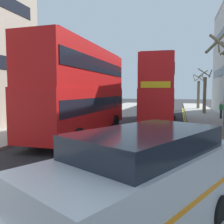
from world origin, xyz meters
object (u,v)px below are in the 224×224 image
Objects in this scene: double_decker_bus_oncoming at (159,89)px; double_decker_bus_away at (82,88)px; taxi_minivan at (139,187)px; pedestrian_far at (221,110)px.

double_decker_bus_away is at bearing -118.78° from double_decker_bus_oncoming.
double_decker_bus_away is 11.48m from taxi_minivan.
double_decker_bus_away reaches higher than pedestrian_far.
taxi_minivan is 22.00m from pedestrian_far.
double_decker_bus_away is 2.11× the size of taxi_minivan.
pedestrian_far is (9.98, 11.53, -2.04)m from double_decker_bus_away.
pedestrian_far is at bearing 77.82° from taxi_minivan.
taxi_minivan is (5.34, -9.98, -1.96)m from double_decker_bus_away.
double_decker_bus_away is 1.00× the size of double_decker_bus_oncoming.
double_decker_bus_oncoming reaches higher than taxi_minivan.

